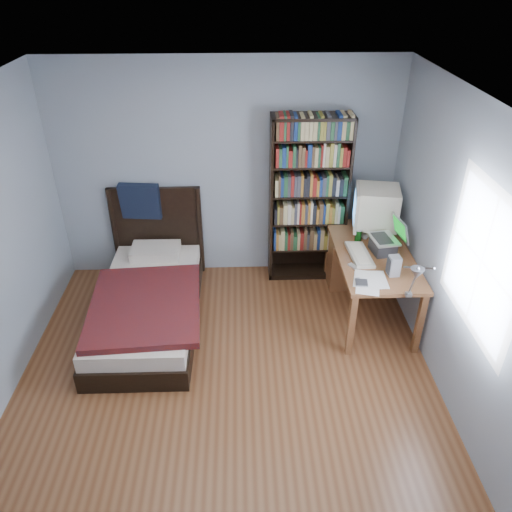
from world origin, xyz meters
name	(u,v)px	position (x,y,z in m)	size (l,w,h in m)	color
room	(225,278)	(0.03, 0.00, 1.25)	(4.20, 4.24, 2.50)	brown
desk	(361,258)	(1.51, 1.60, 0.41)	(0.75, 1.48, 0.73)	brown
crt_monitor	(375,208)	(1.58, 1.62, 1.03)	(0.53, 0.49, 0.53)	beige
laptop	(385,243)	(1.61, 1.19, 0.84)	(0.35, 0.35, 0.39)	#2D2D30
desk_lamp	(416,275)	(1.53, 0.09, 1.18)	(0.21, 0.47, 0.56)	#99999E
keyboard	(360,255)	(1.35, 1.12, 0.75)	(0.19, 0.49, 0.03)	#BFB89F
speaker	(394,266)	(1.59, 0.78, 0.83)	(0.10, 0.10, 0.20)	gray
soda_can	(358,236)	(1.39, 1.43, 0.79)	(0.07, 0.07, 0.13)	#0B3A07
mouse	(364,236)	(1.47, 1.49, 0.75)	(0.07, 0.12, 0.04)	silver
phone_silver	(353,266)	(1.24, 0.92, 0.74)	(0.05, 0.10, 0.02)	silver
phone_grey	(358,281)	(1.24, 0.67, 0.74)	(0.04, 0.08, 0.02)	gray
external_drive	(361,283)	(1.26, 0.63, 0.74)	(0.11, 0.11, 0.02)	gray
bookshelf	(308,201)	(0.91, 1.94, 0.97)	(0.87, 0.30, 1.93)	black
bed	(149,298)	(-0.82, 1.13, 0.26)	(1.13, 2.08, 1.16)	black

